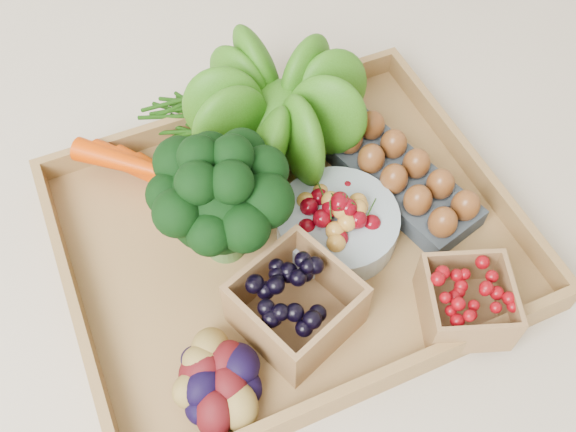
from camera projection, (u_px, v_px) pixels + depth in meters
name	position (u px, v px, depth m)	size (l,w,h in m)	color
ground	(288.00, 242.00, 0.83)	(4.00, 4.00, 0.00)	beige
tray	(288.00, 239.00, 0.83)	(0.55, 0.45, 0.01)	#9D7642
carrots	(167.00, 178.00, 0.84)	(0.22, 0.16, 0.05)	#D93C00
lettuce	(281.00, 101.00, 0.84)	(0.16, 0.16, 0.16)	#26530D
broccoli	(222.00, 217.00, 0.76)	(0.17, 0.17, 0.13)	black
cherry_bowl	(337.00, 224.00, 0.80)	(0.15, 0.15, 0.04)	#8C9EA5
egg_carton	(391.00, 174.00, 0.86)	(0.09, 0.26, 0.03)	#323A40
potatoes	(215.00, 373.00, 0.68)	(0.12, 0.12, 0.07)	#430A0E
punnet_blackberry	(296.00, 305.00, 0.72)	(0.12, 0.12, 0.08)	black
punnet_raspberry	(466.00, 302.00, 0.73)	(0.10, 0.10, 0.07)	maroon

